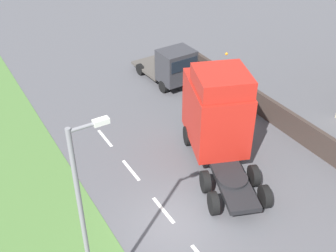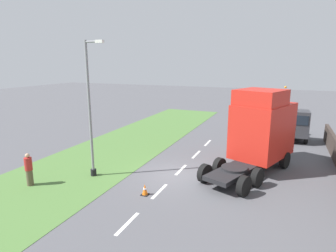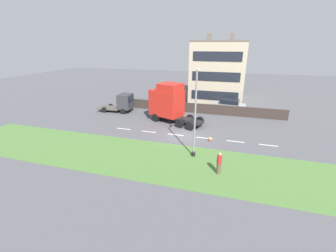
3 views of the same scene
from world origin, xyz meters
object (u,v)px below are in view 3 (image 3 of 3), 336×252
at_px(pedestrian, 219,163).
at_px(lamp_post, 195,119).
at_px(lorry_cab, 168,102).
at_px(parked_car, 229,106).
at_px(traffic_cone_lead, 210,138).
at_px(flatbed_truck, 123,103).

bearing_deg(pedestrian, lamp_post, 45.19).
relative_size(lamp_post, pedestrian, 4.23).
height_order(lorry_cab, pedestrian, lorry_cab).
height_order(parked_car, traffic_cone_lead, parked_car).
relative_size(flatbed_truck, pedestrian, 2.85).
xyz_separation_m(lamp_post, pedestrian, (-2.38, -2.40, -2.64)).
distance_m(lorry_cab, pedestrian, 13.37).
bearing_deg(lorry_cab, lamp_post, -129.64).
height_order(parked_car, lamp_post, lamp_post).
xyz_separation_m(lorry_cab, pedestrian, (-11.05, -7.36, -1.59)).
height_order(lorry_cab, lamp_post, lamp_post).
xyz_separation_m(pedestrian, traffic_cone_lead, (6.19, 1.38, -0.60)).
bearing_deg(lamp_post, flatbed_truck, 49.43).
bearing_deg(traffic_cone_lead, lorry_cab, 50.89).
distance_m(parked_car, lamp_post, 15.51).
distance_m(parked_car, pedestrian, 17.49).
height_order(parked_car, pedestrian, parked_car).
xyz_separation_m(lorry_cab, traffic_cone_lead, (-4.86, -5.98, -2.19)).
distance_m(parked_car, traffic_cone_lead, 11.40).
xyz_separation_m(flatbed_truck, pedestrian, (-13.08, -14.90, -0.52)).
bearing_deg(pedestrian, traffic_cone_lead, 12.54).
relative_size(parked_car, traffic_cone_lead, 8.33).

